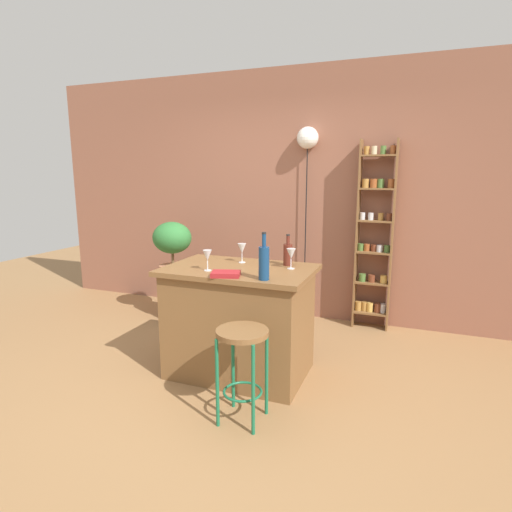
% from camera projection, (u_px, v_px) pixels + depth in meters
% --- Properties ---
extents(ground, '(12.00, 12.00, 0.00)m').
position_uv_depth(ground, '(225.00, 388.00, 3.30)').
color(ground, olive).
extents(back_wall, '(6.40, 0.10, 2.80)m').
position_uv_depth(back_wall, '(296.00, 196.00, 4.81)').
color(back_wall, '#8C5642').
rests_on(back_wall, ground).
extents(kitchen_counter, '(1.19, 0.78, 0.91)m').
position_uv_depth(kitchen_counter, '(240.00, 321.00, 3.48)').
color(kitchen_counter, brown).
rests_on(kitchen_counter, ground).
extents(bar_stool, '(0.35, 0.35, 0.65)m').
position_uv_depth(bar_stool, '(242.00, 353.00, 2.78)').
color(bar_stool, '#196642').
rests_on(bar_stool, ground).
extents(spice_shelf, '(0.38, 0.17, 2.00)m').
position_uv_depth(spice_shelf, '(374.00, 238.00, 4.42)').
color(spice_shelf, brown).
rests_on(spice_shelf, ground).
extents(plant_stool, '(0.28, 0.28, 0.40)m').
position_uv_depth(plant_stool, '(175.00, 302.00, 4.84)').
color(plant_stool, '#2D2823').
rests_on(plant_stool, ground).
extents(potted_plant, '(0.44, 0.40, 0.73)m').
position_uv_depth(potted_plant, '(172.00, 248.00, 4.72)').
color(potted_plant, '#A86B4C').
rests_on(potted_plant, plant_stool).
extents(bottle_vinegar, '(0.07, 0.07, 0.26)m').
position_uv_depth(bottle_vinegar, '(288.00, 254.00, 3.46)').
color(bottle_vinegar, '#5B2319').
rests_on(bottle_vinegar, kitchen_counter).
extents(bottle_spirits_clear, '(0.08, 0.08, 0.34)m').
position_uv_depth(bottle_spirits_clear, '(264.00, 262.00, 2.99)').
color(bottle_spirits_clear, navy).
rests_on(bottle_spirits_clear, kitchen_counter).
extents(wine_glass_left, '(0.07, 0.07, 0.16)m').
position_uv_depth(wine_glass_left, '(242.00, 249.00, 3.57)').
color(wine_glass_left, silver).
rests_on(wine_glass_left, kitchen_counter).
extents(wine_glass_center, '(0.07, 0.07, 0.16)m').
position_uv_depth(wine_glass_center, '(291.00, 254.00, 3.33)').
color(wine_glass_center, silver).
rests_on(wine_glass_center, kitchen_counter).
extents(wine_glass_right, '(0.07, 0.07, 0.16)m').
position_uv_depth(wine_glass_right, '(207.00, 256.00, 3.27)').
color(wine_glass_right, silver).
rests_on(wine_glass_right, kitchen_counter).
extents(cookbook, '(0.25, 0.21, 0.03)m').
position_uv_depth(cookbook, '(226.00, 274.00, 3.11)').
color(cookbook, maroon).
rests_on(cookbook, kitchen_counter).
extents(pendant_globe_light, '(0.24, 0.24, 2.15)m').
position_uv_depth(pendant_globe_light, '(308.00, 140.00, 4.54)').
color(pendant_globe_light, black).
rests_on(pendant_globe_light, ground).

